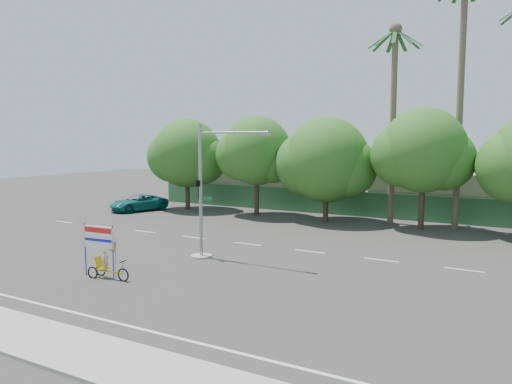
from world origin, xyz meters
The scene contains 14 objects.
ground centered at (0.00, 0.00, 0.00)m, with size 120.00×120.00×0.00m, color #33302D.
sidewalk_near centered at (0.00, -7.50, 0.06)m, with size 50.00×2.40×0.12m, color gray.
fence centered at (0.00, 21.50, 1.00)m, with size 38.00×0.08×2.00m, color #336B3D.
building_left centered at (-10.00, 26.00, 2.00)m, with size 12.00×8.00×4.00m, color #BFB198.
building_right centered at (8.00, 26.00, 1.80)m, with size 14.00×8.00×3.60m, color #BFB198.
tree_far_left centered at (-14.05, 18.00, 4.76)m, with size 7.14×6.00×7.96m.
tree_left centered at (-7.05, 18.00, 5.06)m, with size 6.66×5.60×8.07m.
tree_center centered at (-1.05, 18.00, 4.47)m, with size 7.62×6.40×7.85m.
tree_right centered at (5.95, 18.00, 5.24)m, with size 6.90×5.80×8.36m.
palm_tall centered at (8.00, 19.50, 10.46)m, with size 3.73×3.79×17.45m.
palm_short centered at (3.50, 19.50, 8.86)m, with size 3.73×3.79×14.45m.
traffic_signal centered at (-2.20, 3.98, 2.92)m, with size 4.72×1.10×7.00m.
trike_billboard centered at (-4.00, -1.42, 0.99)m, with size 2.51×0.61×2.47m.
pickup_truck centered at (-17.16, 15.19, 0.69)m, with size 2.30×4.98×1.38m, color #0D605E.
Camera 1 is at (12.73, -17.14, 6.26)m, focal length 35.00 mm.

